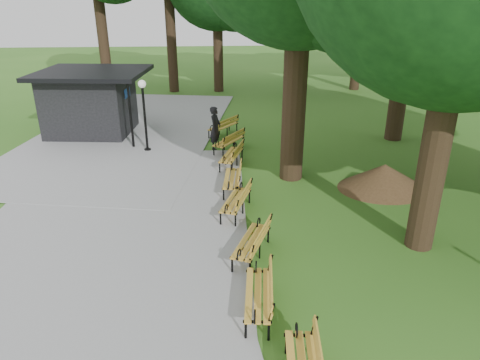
{
  "coord_description": "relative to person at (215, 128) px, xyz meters",
  "views": [
    {
      "loc": [
        -0.95,
        -6.65,
        6.17
      ],
      "look_at": [
        -0.13,
        5.2,
        1.1
      ],
      "focal_mm": 33.1,
      "sensor_mm": 36.0,
      "label": 1
    }
  ],
  "objects": [
    {
      "name": "ground",
      "position": [
        0.74,
        -11.25,
        -0.91
      ],
      "size": [
        100.0,
        100.0,
        0.0
      ],
      "primitive_type": "plane",
      "color": "#31661D",
      "rests_on": "ground"
    },
    {
      "name": "path",
      "position": [
        -3.26,
        -8.25,
        -0.88
      ],
      "size": [
        12.0,
        38.0,
        0.06
      ],
      "primitive_type": "cube",
      "color": "#98989B",
      "rests_on": "ground"
    },
    {
      "name": "person",
      "position": [
        0.0,
        0.0,
        0.0
      ],
      "size": [
        0.64,
        0.77,
        1.82
      ],
      "primitive_type": "imported",
      "rotation": [
        0.0,
        0.0,
        1.21
      ],
      "color": "black",
      "rests_on": "ground"
    },
    {
      "name": "kiosk",
      "position": [
        -5.73,
        2.66,
        0.56
      ],
      "size": [
        5.11,
        4.56,
        2.94
      ],
      "primitive_type": null,
      "rotation": [
        0.0,
        0.0,
        -0.11
      ],
      "color": "black",
      "rests_on": "ground"
    },
    {
      "name": "lamp_post",
      "position": [
        -2.86,
        -0.1,
        1.24
      ],
      "size": [
        0.32,
        0.32,
        2.96
      ],
      "color": "black",
      "rests_on": "ground"
    },
    {
      "name": "dirt_mound",
      "position": [
        5.57,
        -4.57,
        -0.47
      ],
      "size": [
        2.54,
        2.54,
        0.88
      ],
      "primitive_type": "cone",
      "color": "#47301C",
      "rests_on": "ground"
    },
    {
      "name": "bench_3",
      "position": [
        0.68,
        -10.51,
        -0.47
      ],
      "size": [
        0.86,
        1.96,
        0.88
      ],
      "primitive_type": null,
      "rotation": [
        0.0,
        0.0,
        -1.69
      ],
      "color": "gold",
      "rests_on": "ground"
    },
    {
      "name": "bench_4",
      "position": [
        0.73,
        -8.43,
        -0.47
      ],
      "size": [
        1.32,
        2.0,
        0.88
      ],
      "primitive_type": null,
      "rotation": [
        0.0,
        0.0,
        -1.96
      ],
      "color": "gold",
      "rests_on": "ground"
    },
    {
      "name": "bench_5",
      "position": [
        0.49,
        -6.05,
        -0.47
      ],
      "size": [
        1.22,
        2.0,
        0.88
      ],
      "primitive_type": null,
      "rotation": [
        0.0,
        0.0,
        -1.9
      ],
      "color": "gold",
      "rests_on": "ground"
    },
    {
      "name": "bench_6",
      "position": [
        0.47,
        -4.37,
        -0.47
      ],
      "size": [
        0.85,
        1.96,
        0.88
      ],
      "primitive_type": null,
      "rotation": [
        0.0,
        0.0,
        -1.69
      ],
      "color": "gold",
      "rests_on": "ground"
    },
    {
      "name": "bench_7",
      "position": [
        0.56,
        -2.1,
        -0.47
      ],
      "size": [
        1.2,
        2.0,
        0.88
      ],
      "primitive_type": null,
      "rotation": [
        0.0,
        0.0,
        -1.89
      ],
      "color": "gold",
      "rests_on": "ground"
    },
    {
      "name": "bench_8",
      "position": [
        0.54,
        -0.36,
        -0.47
      ],
      "size": [
        1.58,
        1.94,
        0.88
      ],
      "primitive_type": null,
      "rotation": [
        0.0,
        0.0,
        -2.16
      ],
      "color": "gold",
      "rests_on": "ground"
    },
    {
      "name": "bench_9",
      "position": [
        0.38,
        1.84,
        -0.47
      ],
      "size": [
        1.65,
        1.91,
        0.88
      ],
      "primitive_type": null,
      "rotation": [
        0.0,
        0.0,
        -2.21
      ],
      "color": "gold",
      "rests_on": "ground"
    }
  ]
}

